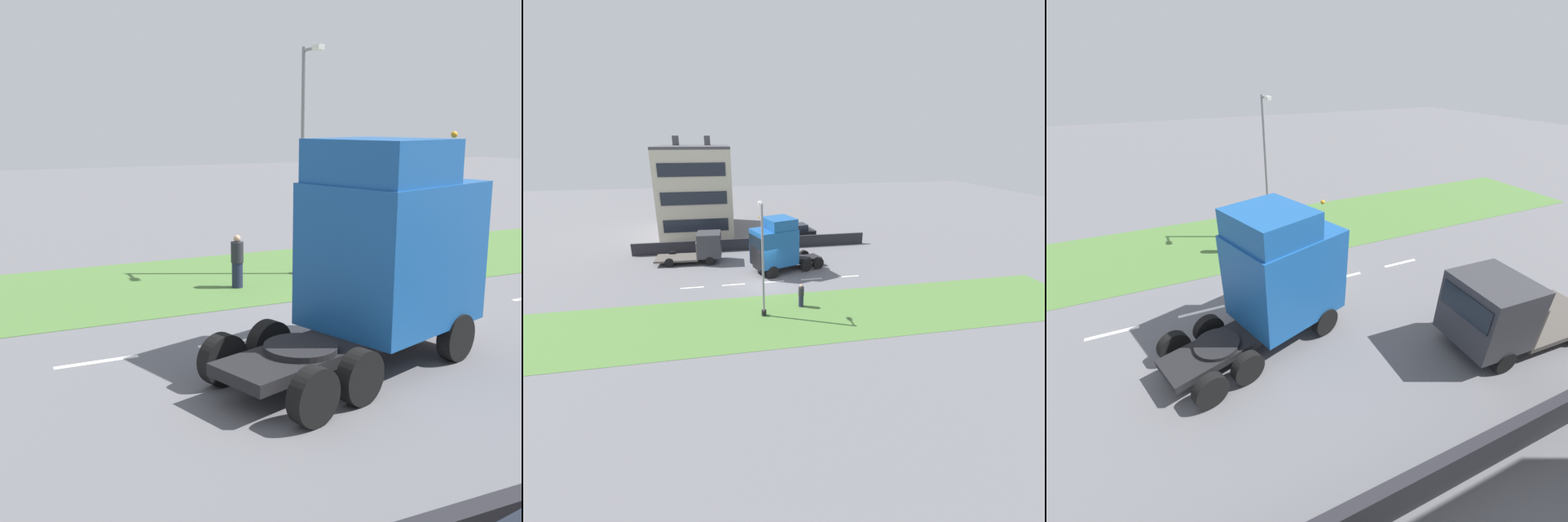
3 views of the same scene
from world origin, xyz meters
TOP-DOWN VIEW (x-y plane):
  - ground_plane at (0.00, 0.00)m, footprint 120.00×120.00m
  - grass_verge at (-6.00, 0.00)m, footprint 7.00×44.00m
  - lane_markings at (0.00, -0.70)m, footprint 0.16×14.60m
  - lorry_cab at (2.28, -1.37)m, footprint 4.44×6.60m
  - lamp_post at (-5.43, 0.79)m, footprint 1.28×0.32m
  - pedestrian at (-4.66, -1.90)m, footprint 0.39×0.39m

SIDE VIEW (x-z plane):
  - ground_plane at x=0.00m, z-range 0.00..0.00m
  - lane_markings at x=0.00m, z-range 0.00..0.00m
  - grass_verge at x=-6.00m, z-range 0.00..0.01m
  - pedestrian at x=-4.66m, z-range -0.02..1.65m
  - lorry_cab at x=2.28m, z-range -0.07..4.79m
  - lamp_post at x=-5.43m, z-range -0.27..7.09m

